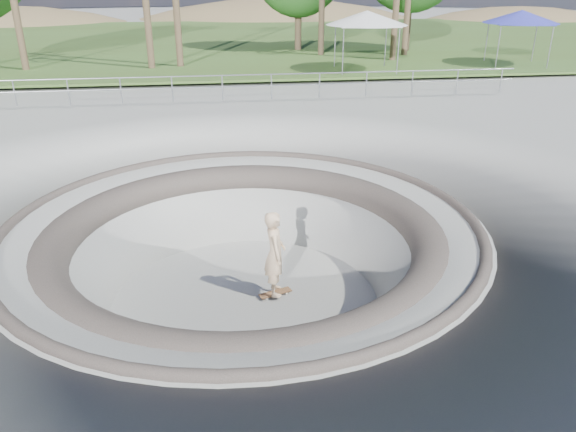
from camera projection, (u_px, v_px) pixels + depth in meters
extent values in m
plane|color=#969692|center=(243.00, 223.00, 12.07)|extent=(180.00, 180.00, 0.00)
torus|color=#969692|center=(246.00, 303.00, 12.87)|extent=(14.00, 14.00, 4.00)
cylinder|color=#969692|center=(246.00, 301.00, 12.85)|extent=(6.60, 6.60, 0.10)
torus|color=#4F463F|center=(243.00, 224.00, 12.08)|extent=(10.24, 10.24, 0.24)
torus|color=#4F463F|center=(244.00, 242.00, 12.25)|extent=(8.91, 8.91, 0.81)
cube|color=#3B5321|center=(213.00, 40.00, 42.86)|extent=(180.00, 36.00, 0.12)
ellipsoid|color=olive|center=(12.00, 85.00, 61.75)|extent=(50.40, 36.00, 23.40)
ellipsoid|color=olive|center=(276.00, 83.00, 70.72)|extent=(61.60, 44.00, 28.60)
ellipsoid|color=olive|center=(512.00, 68.00, 65.94)|extent=(42.00, 30.00, 19.50)
cylinder|color=gray|center=(222.00, 75.00, 22.50)|extent=(25.00, 0.05, 0.05)
cylinder|color=gray|center=(222.00, 87.00, 22.68)|extent=(25.00, 0.05, 0.05)
cube|color=#91593A|center=(275.00, 293.00, 12.94)|extent=(0.80, 0.46, 0.02)
cylinder|color=#B0AFB4|center=(275.00, 294.00, 12.96)|extent=(0.09, 0.16, 0.03)
cylinder|color=#B0AFB4|center=(275.00, 294.00, 12.96)|extent=(0.09, 0.16, 0.03)
cylinder|color=beige|center=(275.00, 294.00, 12.96)|extent=(0.07, 0.05, 0.06)
cylinder|color=beige|center=(275.00, 294.00, 12.96)|extent=(0.07, 0.05, 0.06)
cylinder|color=beige|center=(275.00, 294.00, 12.96)|extent=(0.07, 0.05, 0.06)
cylinder|color=beige|center=(275.00, 294.00, 12.96)|extent=(0.07, 0.05, 0.06)
imported|color=beige|center=(275.00, 254.00, 12.54)|extent=(0.49, 0.74, 2.01)
cylinder|color=gray|center=(345.00, 53.00, 27.43)|extent=(0.06, 0.06, 2.16)
cylinder|color=gray|center=(400.00, 52.00, 27.78)|extent=(0.06, 0.06, 2.16)
cylinder|color=gray|center=(333.00, 46.00, 29.92)|extent=(0.06, 0.06, 2.16)
cylinder|color=gray|center=(383.00, 45.00, 30.28)|extent=(0.06, 0.06, 2.16)
cube|color=silver|center=(367.00, 25.00, 28.38)|extent=(3.15, 3.15, 0.08)
cone|color=silver|center=(367.00, 18.00, 28.25)|extent=(5.81, 5.81, 0.69)
cylinder|color=gray|center=(506.00, 48.00, 29.39)|extent=(0.06, 0.06, 2.09)
cylinder|color=gray|center=(553.00, 47.00, 29.73)|extent=(0.06, 0.06, 2.09)
cylinder|color=gray|center=(483.00, 42.00, 31.80)|extent=(0.06, 0.06, 2.09)
cylinder|color=gray|center=(527.00, 42.00, 32.14)|extent=(0.06, 0.06, 2.09)
cube|color=#3033AF|center=(520.00, 23.00, 30.31)|extent=(3.43, 3.43, 0.08)
cone|color=#3033AF|center=(521.00, 16.00, 30.18)|extent=(5.49, 5.49, 0.66)
cylinder|color=brown|center=(298.00, 11.00, 36.24)|extent=(0.44, 0.44, 5.00)
cylinder|color=brown|center=(409.00, 6.00, 35.67)|extent=(0.44, 0.44, 5.70)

